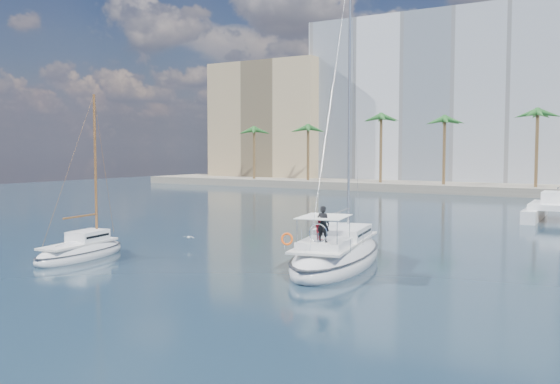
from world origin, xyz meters
The scene contains 10 objects.
ground centered at (0.00, 0.00, 0.00)m, with size 160.00×160.00×0.00m, color black.
quay centered at (0.00, 61.00, 0.60)m, with size 120.00×14.00×1.20m, color gray.
building_modern centered at (-12.00, 73.00, 14.00)m, with size 42.00×16.00×28.00m, color silver.
building_tan_left centered at (-42.00, 69.00, 11.00)m, with size 22.00×14.00×22.00m, color tan.
palm_left centered at (-34.00, 57.00, 10.28)m, with size 3.60×3.60×12.30m.
palm_centre centered at (0.00, 57.00, 10.28)m, with size 3.60×3.60×12.30m.
main_sloop centered at (5.32, -0.49, 0.54)m, with size 6.14×12.46×17.72m.
small_sloop centered at (-8.21, -6.37, 0.39)m, with size 3.27×7.26×10.07m.
catamaran centered at (12.54, 28.83, 1.11)m, with size 5.94×10.90×15.63m.
seagull centered at (-5.89, 0.46, 0.55)m, with size 0.93×0.40×0.17m.
Camera 1 is at (20.32, -30.61, 6.31)m, focal length 40.00 mm.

